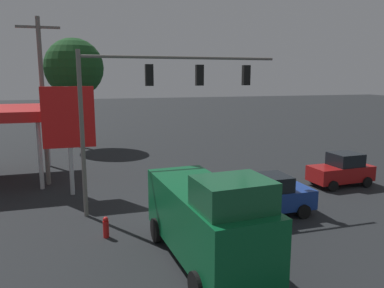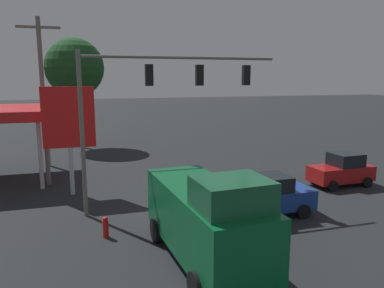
% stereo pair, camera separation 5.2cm
% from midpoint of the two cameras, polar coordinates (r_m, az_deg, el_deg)
% --- Properties ---
extents(ground_plane, '(200.00, 200.00, 0.00)m').
position_cam_midpoint_polar(ground_plane, '(19.22, 1.82, -9.53)').
color(ground_plane, black).
extents(traffic_signal_assembly, '(9.62, 0.43, 7.68)m').
position_cam_midpoint_polar(traffic_signal_assembly, '(17.96, -5.29, 7.96)').
color(traffic_signal_assembly, slate).
rests_on(traffic_signal_assembly, ground).
extents(utility_pole, '(2.40, 0.26, 9.88)m').
position_cam_midpoint_polar(utility_pole, '(23.88, -21.67, 6.46)').
color(utility_pole, slate).
rests_on(utility_pole, ground).
extents(price_sign, '(2.76, 0.27, 5.99)m').
position_cam_midpoint_polar(price_sign, '(21.35, -18.21, 3.42)').
color(price_sign, '#B7B7BC').
rests_on(price_sign, ground).
extents(hatchback_crossing, '(3.87, 2.09, 1.97)m').
position_cam_midpoint_polar(hatchback_crossing, '(24.37, 21.92, -3.70)').
color(hatchback_crossing, maroon).
rests_on(hatchback_crossing, ground).
extents(delivery_truck, '(2.92, 6.94, 3.58)m').
position_cam_midpoint_polar(delivery_truck, '(13.11, 2.28, -11.23)').
color(delivery_truck, '#0C592D').
rests_on(delivery_truck, ground).
extents(sedan_far, '(4.41, 2.08, 1.93)m').
position_cam_midpoint_polar(sedan_far, '(18.19, 11.41, -7.72)').
color(sedan_far, navy).
rests_on(sedan_far, ground).
extents(street_tree, '(5.30, 5.30, 9.97)m').
position_cam_midpoint_polar(street_tree, '(36.32, -17.43, 11.01)').
color(street_tree, '#4C331E').
rests_on(street_tree, ground).
extents(fire_hydrant, '(0.24, 0.24, 0.88)m').
position_cam_midpoint_polar(fire_hydrant, '(16.02, -12.93, -12.24)').
color(fire_hydrant, red).
rests_on(fire_hydrant, ground).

